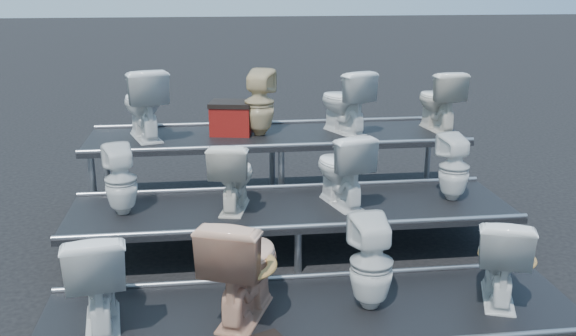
{
  "coord_description": "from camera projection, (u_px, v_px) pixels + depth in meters",
  "views": [
    {
      "loc": [
        -0.76,
        -5.75,
        2.56
      ],
      "look_at": [
        -0.02,
        0.1,
        0.81
      ],
      "focal_mm": 40.0,
      "sensor_mm": 36.0,
      "label": 1
    }
  ],
  "objects": [
    {
      "name": "ground",
      "position": [
        291.0,
        250.0,
        6.29
      ],
      "size": [
        80.0,
        80.0,
        0.0
      ],
      "primitive_type": "plane",
      "color": "black",
      "rests_on": "ground"
    },
    {
      "name": "tier_front",
      "position": [
        313.0,
        313.0,
        5.04
      ],
      "size": [
        4.2,
        1.2,
        0.06
      ],
      "primitive_type": "cube",
      "color": "black",
      "rests_on": "ground"
    },
    {
      "name": "tier_mid",
      "position": [
        291.0,
        228.0,
        6.22
      ],
      "size": [
        4.2,
        1.2,
        0.46
      ],
      "primitive_type": "cube",
      "color": "black",
      "rests_on": "ground"
    },
    {
      "name": "tier_back",
      "position": [
        276.0,
        170.0,
        7.4
      ],
      "size": [
        4.2,
        1.2,
        0.86
      ],
      "primitive_type": "cube",
      "color": "black",
      "rests_on": "ground"
    },
    {
      "name": "toilet_0",
      "position": [
        98.0,
        276.0,
        4.73
      ],
      "size": [
        0.54,
        0.82,
        0.78
      ],
      "primitive_type": "imported",
      "rotation": [
        0.0,
        0.0,
        3.28
      ],
      "color": "silver",
      "rests_on": "tier_front"
    },
    {
      "name": "toilet_1",
      "position": [
        243.0,
        265.0,
        4.85
      ],
      "size": [
        0.75,
        0.94,
        0.84
      ],
      "primitive_type": "imported",
      "rotation": [
        0.0,
        0.0,
        2.75
      ],
      "color": "tan",
      "rests_on": "tier_front"
    },
    {
      "name": "toilet_2",
      "position": [
        371.0,
        263.0,
        4.98
      ],
      "size": [
        0.37,
        0.37,
        0.75
      ],
      "primitive_type": "imported",
      "rotation": [
        0.0,
        0.0,
        3.22
      ],
      "color": "silver",
      "rests_on": "tier_front"
    },
    {
      "name": "toilet_3",
      "position": [
        501.0,
        257.0,
        5.11
      ],
      "size": [
        0.64,
        0.82,
        0.74
      ],
      "primitive_type": "imported",
      "rotation": [
        0.0,
        0.0,
        2.79
      ],
      "color": "silver",
      "rests_on": "tier_front"
    },
    {
      "name": "toilet_4",
      "position": [
        121.0,
        180.0,
        5.87
      ],
      "size": [
        0.37,
        0.38,
        0.66
      ],
      "primitive_type": "imported",
      "rotation": [
        0.0,
        0.0,
        3.45
      ],
      "color": "silver",
      "rests_on": "tier_mid"
    },
    {
      "name": "toilet_5",
      "position": [
        233.0,
        175.0,
        6.0
      ],
      "size": [
        0.51,
        0.72,
        0.67
      ],
      "primitive_type": "imported",
      "rotation": [
        0.0,
        0.0,
        2.91
      ],
      "color": "silver",
      "rests_on": "tier_mid"
    },
    {
      "name": "toilet_6",
      "position": [
        341.0,
        168.0,
        6.11
      ],
      "size": [
        0.58,
        0.79,
        0.72
      ],
      "primitive_type": "imported",
      "rotation": [
        0.0,
        0.0,
        3.41
      ],
      "color": "silver",
      "rests_on": "tier_mid"
    },
    {
      "name": "toilet_7",
      "position": [
        454.0,
        167.0,
        6.26
      ],
      "size": [
        0.34,
        0.35,
        0.66
      ],
      "primitive_type": "imported",
      "rotation": [
        0.0,
        0.0,
        3.32
      ],
      "color": "silver",
      "rests_on": "tier_mid"
    },
    {
      "name": "toilet_8",
      "position": [
        143.0,
        103.0,
        6.99
      ],
      "size": [
        0.65,
        0.86,
        0.78
      ],
      "primitive_type": "imported",
      "rotation": [
        0.0,
        0.0,
        3.45
      ],
      "color": "silver",
      "rests_on": "tier_back"
    },
    {
      "name": "toilet_9",
      "position": [
        259.0,
        103.0,
        7.15
      ],
      "size": [
        0.44,
        0.44,
        0.74
      ],
      "primitive_type": "imported",
      "rotation": [
        0.0,
        0.0,
        2.75
      ],
      "color": "#CFB685",
      "rests_on": "tier_back"
    },
    {
      "name": "toilet_10",
      "position": [
        344.0,
        101.0,
        7.27
      ],
      "size": [
        0.66,
        0.81,
        0.72
      ],
      "primitive_type": "imported",
      "rotation": [
        0.0,
        0.0,
        3.56
      ],
      "color": "silver",
      "rests_on": "tier_back"
    },
    {
      "name": "toilet_11",
      "position": [
        438.0,
        100.0,
        7.41
      ],
      "size": [
        0.47,
        0.73,
        0.7
      ],
      "primitive_type": "imported",
      "rotation": [
        0.0,
        0.0,
        3.27
      ],
      "color": "silver",
      "rests_on": "tier_back"
    },
    {
      "name": "red_crate",
      "position": [
        232.0,
        120.0,
        7.25
      ],
      "size": [
        0.51,
        0.44,
        0.32
      ],
      "primitive_type": "cube",
      "rotation": [
        0.0,
        0.0,
        -0.2
      ],
      "color": "maroon",
      "rests_on": "tier_back"
    }
  ]
}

